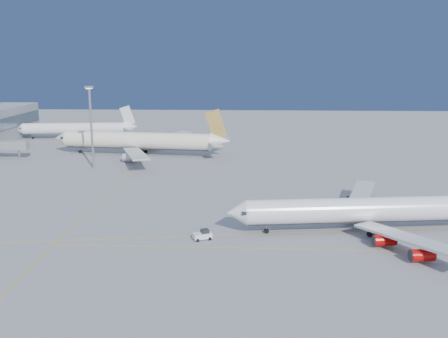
# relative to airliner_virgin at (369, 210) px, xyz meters

# --- Properties ---
(ground) EXTENTS (500.00, 500.00, 0.00)m
(ground) POSITION_rel_airliner_virgin_xyz_m (-26.18, 2.43, -4.66)
(ground) COLOR slate
(ground) RESTS_ON ground
(jet_bridge) EXTENTS (23.60, 3.60, 6.90)m
(jet_bridge) POSITION_rel_airliner_virgin_xyz_m (-119.29, 74.43, 0.51)
(jet_bridge) COLOR gray
(jet_bridge) RESTS_ON ground
(taxiway_lines) EXTENTS (118.86, 140.00, 0.02)m
(taxiway_lines) POSITION_rel_airliner_virgin_xyz_m (-40.89, 8.77, -4.65)
(taxiway_lines) COLOR #D09B0B
(taxiway_lines) RESTS_ON ground
(airliner_virgin) EXTENTS (62.68, 55.93, 15.47)m
(airliner_virgin) POSITION_rel_airliner_virgin_xyz_m (0.00, 0.00, 0.00)
(airliner_virgin) COLOR white
(airliner_virgin) RESTS_ON ground
(airliner_etihad) EXTENTS (71.19, 65.36, 18.58)m
(airliner_etihad) POSITION_rel_airliner_virgin_xyz_m (-67.87, 83.86, 0.99)
(airliner_etihad) COLOR beige
(airliner_etihad) RESTS_ON ground
(airliner_third) EXTENTS (57.34, 52.56, 15.38)m
(airliner_third) POSITION_rel_airliner_virgin_xyz_m (-106.36, 122.83, -0.01)
(airliner_third) COLOR white
(airliner_third) RESTS_ON ground
(pushback_tug) EXTENTS (4.28, 3.47, 2.16)m
(pushback_tug) POSITION_rel_airliner_virgin_xyz_m (-36.00, -7.12, -3.66)
(pushback_tug) COLOR white
(pushback_tug) RESTS_ON ground
(light_mast) EXTENTS (2.42, 2.42, 27.98)m
(light_mast) POSITION_rel_airliner_virgin_xyz_m (-79.38, 59.47, 11.85)
(light_mast) COLOR gray
(light_mast) RESTS_ON ground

